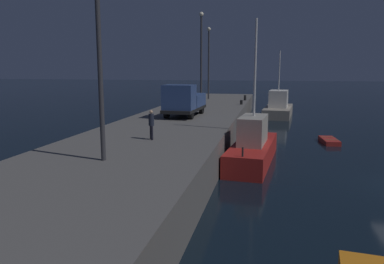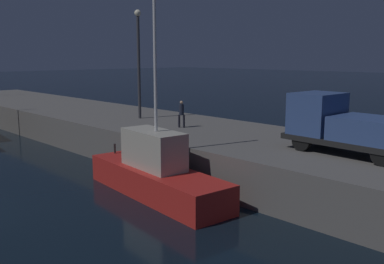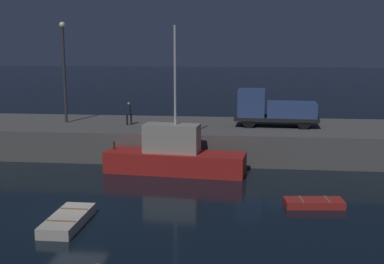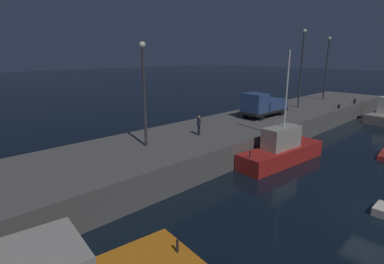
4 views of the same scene
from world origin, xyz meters
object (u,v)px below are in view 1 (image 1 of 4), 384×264
object	(u,v)px
fishing_boat_blue	(278,107)
fishing_boat_white	(253,147)
lamp_post_central	(209,58)
bollard_central	(241,102)
dockworker	(151,123)
bollard_west	(245,98)
dinghy_red_small	(329,141)
utility_truck	(184,101)
lamp_post_east	(201,53)
lamp_post_west	(100,57)

from	to	relation	value
fishing_boat_blue	fishing_boat_white	distance (m)	24.08
lamp_post_central	bollard_central	bearing A→B (deg)	-144.16
dockworker	bollard_west	size ratio (longest dim) A/B	2.65
fishing_boat_white	dinghy_red_small	size ratio (longest dim) A/B	3.05
utility_truck	dockworker	bearing A→B (deg)	-177.12
fishing_boat_white	utility_truck	xyz separation A→B (m)	(6.01, 5.75, 2.23)
lamp_post_central	bollard_west	size ratio (longest dim) A/B	14.43
utility_truck	bollard_central	world-z (taller)	utility_truck
dockworker	fishing_boat_blue	bearing A→B (deg)	-14.45
fishing_boat_white	dockworker	size ratio (longest dim) A/B	5.47
fishing_boat_white	dockworker	bearing A→B (deg)	127.43
fishing_boat_white	lamp_post_central	world-z (taller)	lamp_post_central
fishing_boat_white	utility_truck	distance (m)	8.61
dinghy_red_small	utility_truck	distance (m)	11.88
fishing_boat_white	dinghy_red_small	distance (m)	9.46
dinghy_red_small	dockworker	xyz separation A→B (m)	(-11.58, 10.87, 2.76)
fishing_boat_white	dinghy_red_small	bearing A→B (deg)	-36.61
dinghy_red_small	lamp_post_east	world-z (taller)	lamp_post_east
dinghy_red_small	utility_truck	world-z (taller)	utility_truck
fishing_boat_blue	dockworker	xyz separation A→B (m)	(-28.01, 7.22, 1.86)
utility_truck	fishing_boat_blue	bearing A→B (deg)	-23.23
dinghy_red_small	lamp_post_east	xyz separation A→B (m)	(6.49, 11.47, 7.12)
lamp_post_west	bollard_central	size ratio (longest dim) A/B	15.79
bollard_central	fishing_boat_blue	bearing A→B (deg)	-29.28
lamp_post_east	dockworker	world-z (taller)	lamp_post_east
dinghy_red_small	utility_truck	xyz separation A→B (m)	(-1.56, 11.37, 3.08)
lamp_post_central	bollard_west	distance (m)	6.67
fishing_boat_blue	lamp_post_central	xyz separation A→B (m)	(-0.81, 8.56, 5.98)
dinghy_red_small	lamp_post_east	bearing A→B (deg)	60.48
lamp_post_west	dockworker	world-z (taller)	lamp_post_west
lamp_post_east	dockworker	distance (m)	18.60
lamp_post_west	lamp_post_central	xyz separation A→B (m)	(32.02, 0.79, 0.77)
dinghy_red_small	fishing_boat_blue	bearing A→B (deg)	12.52
dockworker	lamp_post_central	bearing A→B (deg)	2.82
fishing_boat_blue	bollard_west	bearing A→B (deg)	114.80
lamp_post_west	bollard_central	bearing A→B (deg)	-8.33
lamp_post_central	fishing_boat_white	bearing A→B (deg)	-164.13
dockworker	lamp_post_east	bearing A→B (deg)	1.90
lamp_post_central	bollard_west	bearing A→B (deg)	-102.48
lamp_post_central	dockworker	bearing A→B (deg)	-177.18
fishing_boat_blue	bollard_central	bearing A→B (deg)	150.72
fishing_boat_blue	bollard_central	size ratio (longest dim) A/B	20.51
fishing_boat_white	utility_truck	size ratio (longest dim) A/B	1.50
dinghy_red_small	utility_truck	size ratio (longest dim) A/B	0.49
dinghy_red_small	lamp_post_west	size ratio (longest dim) A/B	0.40
dinghy_red_small	lamp_post_central	bearing A→B (deg)	38.01
fishing_boat_blue	lamp_post_central	world-z (taller)	lamp_post_central
lamp_post_west	lamp_post_central	size ratio (longest dim) A/B	0.83
utility_truck	dockworker	xyz separation A→B (m)	(-10.02, -0.50, -0.32)
bollard_central	lamp_post_west	bearing A→B (deg)	171.67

